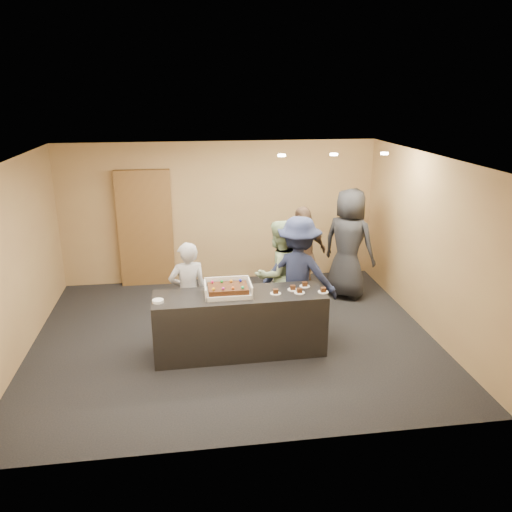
% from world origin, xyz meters
% --- Properties ---
extents(room, '(6.04, 6.00, 2.70)m').
position_xyz_m(room, '(0.00, 0.00, 1.35)').
color(room, black).
rests_on(room, ground).
extents(serving_counter, '(2.41, 0.74, 0.90)m').
position_xyz_m(serving_counter, '(0.04, -0.50, 0.45)').
color(serving_counter, black).
rests_on(serving_counter, floor).
extents(storage_cabinet, '(1.01, 0.15, 2.22)m').
position_xyz_m(storage_cabinet, '(-1.42, 2.41, 1.11)').
color(storage_cabinet, brown).
rests_on(storage_cabinet, floor).
extents(cake_box, '(0.64, 0.44, 0.19)m').
position_xyz_m(cake_box, '(-0.12, -0.47, 0.94)').
color(cake_box, white).
rests_on(cake_box, serving_counter).
extents(sheet_cake, '(0.55, 0.38, 0.11)m').
position_xyz_m(sheet_cake, '(-0.12, -0.50, 1.00)').
color(sheet_cake, '#3B1A0D').
rests_on(sheet_cake, cake_box).
extents(plate_stack, '(0.15, 0.15, 0.04)m').
position_xyz_m(plate_stack, '(-1.07, -0.62, 0.92)').
color(plate_stack, white).
rests_on(plate_stack, serving_counter).
extents(slice_a, '(0.15, 0.15, 0.07)m').
position_xyz_m(slice_a, '(0.54, -0.56, 0.92)').
color(slice_a, white).
rests_on(slice_a, serving_counter).
extents(slice_b, '(0.15, 0.15, 0.07)m').
position_xyz_m(slice_b, '(0.80, -0.45, 0.92)').
color(slice_b, white).
rests_on(slice_b, serving_counter).
extents(slice_c, '(0.15, 0.15, 0.07)m').
position_xyz_m(slice_c, '(0.87, -0.57, 0.92)').
color(slice_c, white).
rests_on(slice_c, serving_counter).
extents(slice_d, '(0.15, 0.15, 0.07)m').
position_xyz_m(slice_d, '(1.00, -0.35, 0.92)').
color(slice_d, white).
rests_on(slice_d, serving_counter).
extents(slice_e, '(0.15, 0.15, 0.07)m').
position_xyz_m(slice_e, '(1.21, -0.59, 0.92)').
color(slice_e, white).
rests_on(slice_e, serving_counter).
extents(person_server_grey, '(0.63, 0.48, 1.55)m').
position_xyz_m(person_server_grey, '(-0.67, -0.05, 0.77)').
color(person_server_grey, '#A2A1A7').
rests_on(person_server_grey, floor).
extents(person_sage_man, '(1.03, 0.95, 1.71)m').
position_xyz_m(person_sage_man, '(0.74, 0.34, 0.86)').
color(person_sage_man, '#93AE80').
rests_on(person_sage_man, floor).
extents(person_navy_man, '(1.36, 1.12, 1.82)m').
position_xyz_m(person_navy_man, '(1.01, 0.08, 0.91)').
color(person_navy_man, '#1E2442').
rests_on(person_navy_man, floor).
extents(person_brown_extra, '(1.10, 0.88, 1.74)m').
position_xyz_m(person_brown_extra, '(1.32, 1.10, 0.87)').
color(person_brown_extra, brown).
rests_on(person_brown_extra, floor).
extents(person_dark_suit, '(1.14, 1.13, 1.99)m').
position_xyz_m(person_dark_suit, '(2.20, 1.30, 0.99)').
color(person_dark_suit, black).
rests_on(person_dark_suit, floor).
extents(ceiling_spotlights, '(1.72, 0.12, 0.03)m').
position_xyz_m(ceiling_spotlights, '(1.60, 0.50, 2.67)').
color(ceiling_spotlights, '#FFEAC6').
rests_on(ceiling_spotlights, ceiling).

